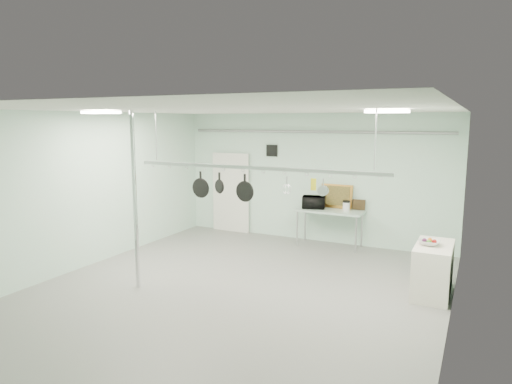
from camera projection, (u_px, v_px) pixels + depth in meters
The scene contains 25 objects.
floor at pixel (236, 291), 8.13m from camera, with size 8.00×8.00×0.00m, color gray.
ceiling at pixel (234, 110), 7.64m from camera, with size 7.00×8.00×0.02m, color silver.
back_wall at pixel (312, 178), 11.42m from camera, with size 7.00×0.02×3.20m, color silver.
right_wall at pixel (454, 223), 6.36m from camera, with size 0.02×8.00×3.20m, color silver.
door at pixel (231, 193), 12.47m from camera, with size 1.10×0.10×2.20m, color silver.
wall_vent at pixel (272, 151), 11.78m from camera, with size 0.30×0.04×0.30m, color black.
conduit_pipe at pixel (312, 132), 11.16m from camera, with size 0.07×0.07×6.60m, color gray.
chrome_pole at pixel (135, 201), 8.10m from camera, with size 0.08×0.08×3.20m, color silver.
prep_table at pixel (330, 213), 10.93m from camera, with size 1.60×0.70×0.91m.
side_cabinet at pixel (433, 270), 7.92m from camera, with size 0.60×1.20×0.90m, color silver.
pot_rack at pixel (253, 166), 7.96m from camera, with size 4.80×0.06×1.00m.
light_panel_left at pixel (101, 112), 7.90m from camera, with size 0.65×0.30×0.05m, color white.
light_panel_right at pixel (387, 111), 7.12m from camera, with size 0.65×0.30×0.05m, color white.
microwave at pixel (314, 202), 11.08m from camera, with size 0.54×0.37×0.30m, color black.
coffee_canister at pixel (346, 207), 10.74m from camera, with size 0.16×0.16×0.21m, color white.
painting_large at pixel (337, 196), 11.11m from camera, with size 0.78×0.05×0.58m, color gold.
painting_small at pixel (359, 205), 10.89m from camera, with size 0.30×0.04×0.25m, color #312311.
fruit_bowl at pixel (429, 242), 7.83m from camera, with size 0.37×0.37×0.09m, color silver.
skillet_left at pixel (201, 184), 8.51m from camera, with size 0.37×0.06×0.49m, color black, non-canonical shape.
skillet_mid at pixel (219, 182), 8.32m from camera, with size 0.26×0.06×0.37m, color black, non-canonical shape.
skillet_right at pixel (245, 188), 8.10m from camera, with size 0.37×0.06×0.49m, color black, non-canonical shape.
whisk at pixel (287, 185), 7.73m from camera, with size 0.16×0.16×0.28m, color silver, non-canonical shape.
grater at pixel (313, 184), 7.51m from camera, with size 0.09×0.02×0.22m, color yellow, non-canonical shape.
saucepan at pixel (323, 187), 7.45m from camera, with size 0.17×0.09×0.28m, color #B5B5BA, non-canonical shape.
fruit_cluster at pixel (429, 240), 7.83m from camera, with size 0.24×0.24×0.09m, color maroon, non-canonical shape.
Camera 1 is at (3.77, -6.79, 3.01)m, focal length 32.00 mm.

